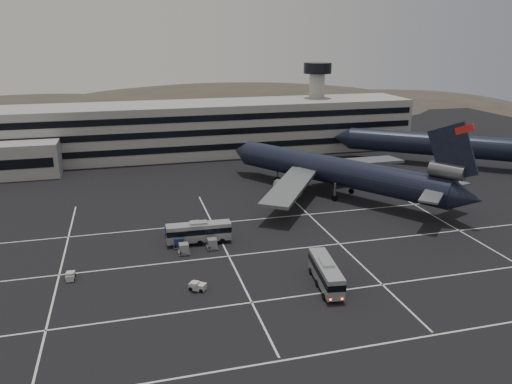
{
  "coord_description": "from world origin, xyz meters",
  "views": [
    {
      "loc": [
        -19.52,
        -63.24,
        31.99
      ],
      "look_at": [
        2.1,
        18.54,
        5.0
      ],
      "focal_mm": 35.0,
      "sensor_mm": 36.0,
      "label": 1
    }
  ],
  "objects_px": {
    "bus_far": "(199,231)",
    "tug_a": "(70,276)",
    "trijet_main": "(338,171)",
    "uld_cluster": "(190,237)",
    "bus_near": "(326,272)"
  },
  "relations": [
    {
      "from": "bus_far",
      "to": "uld_cluster",
      "type": "bearing_deg",
      "value": 58.16
    },
    {
      "from": "trijet_main",
      "to": "bus_near",
      "type": "bearing_deg",
      "value": -149.42
    },
    {
      "from": "bus_near",
      "to": "bus_far",
      "type": "relative_size",
      "value": 1.01
    },
    {
      "from": "trijet_main",
      "to": "uld_cluster",
      "type": "distance_m",
      "value": 36.55
    },
    {
      "from": "bus_far",
      "to": "tug_a",
      "type": "relative_size",
      "value": 5.17
    },
    {
      "from": "bus_far",
      "to": "uld_cluster",
      "type": "height_order",
      "value": "bus_far"
    },
    {
      "from": "trijet_main",
      "to": "tug_a",
      "type": "xyz_separation_m",
      "value": [
        -49.97,
        -24.96,
        -4.69
      ]
    },
    {
      "from": "bus_far",
      "to": "trijet_main",
      "type": "bearing_deg",
      "value": -59.66
    },
    {
      "from": "bus_near",
      "to": "tug_a",
      "type": "xyz_separation_m",
      "value": [
        -32.88,
        10.39,
        -1.41
      ]
    },
    {
      "from": "bus_near",
      "to": "uld_cluster",
      "type": "xyz_separation_m",
      "value": [
        -15.41,
        19.21,
        -1.14
      ]
    },
    {
      "from": "trijet_main",
      "to": "bus_far",
      "type": "xyz_separation_m",
      "value": [
        -31.18,
        -17.01,
        -3.27
      ]
    },
    {
      "from": "trijet_main",
      "to": "bus_far",
      "type": "distance_m",
      "value": 35.67
    },
    {
      "from": "trijet_main",
      "to": "tug_a",
      "type": "distance_m",
      "value": 56.05
    },
    {
      "from": "bus_near",
      "to": "tug_a",
      "type": "bearing_deg",
      "value": 169.69
    },
    {
      "from": "tug_a",
      "to": "uld_cluster",
      "type": "bearing_deg",
      "value": 27.83
    }
  ]
}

